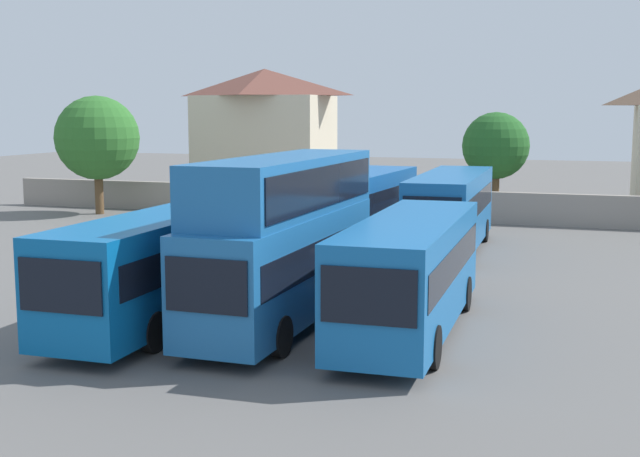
{
  "coord_description": "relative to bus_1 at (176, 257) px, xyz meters",
  "views": [
    {
      "loc": [
        8.31,
        -22.61,
        6.32
      ],
      "look_at": [
        0.0,
        3.0,
        2.48
      ],
      "focal_mm": 46.57,
      "sensor_mm": 36.0,
      "label": 1
    }
  ],
  "objects": [
    {
      "name": "ground",
      "position": [
        3.62,
        18.18,
        -1.88
      ],
      "size": [
        140.0,
        140.0,
        0.0
      ],
      "primitive_type": "plane",
      "color": "#605E5B"
    },
    {
      "name": "bus_2",
      "position": [
        3.49,
        0.21,
        0.93
      ],
      "size": [
        2.67,
        10.11,
        4.99
      ],
      "rotation": [
        0.0,
        0.0,
        -1.59
      ],
      "color": "#1D5F9E",
      "rests_on": "ground"
    },
    {
      "name": "tree_behind_wall",
      "position": [
        -16.69,
        21.69,
        2.78
      ],
      "size": [
        5.12,
        5.12,
        7.23
      ],
      "color": "brown",
      "rests_on": "ground"
    },
    {
      "name": "tree_right_of_lot",
      "position": [
        6.67,
        27.19,
        2.36
      ],
      "size": [
        3.93,
        3.93,
        6.25
      ],
      "color": "brown",
      "rests_on": "ground"
    },
    {
      "name": "bus_1",
      "position": [
        0.0,
        0.0,
        0.0
      ],
      "size": [
        2.73,
        11.84,
        3.27
      ],
      "rotation": [
        0.0,
        0.0,
        -1.56
      ],
      "color": "#0A599D",
      "rests_on": "ground"
    },
    {
      "name": "bus_5",
      "position": [
        6.12,
        14.53,
        0.14
      ],
      "size": [
        2.85,
        10.95,
        3.53
      ],
      "rotation": [
        0.0,
        0.0,
        -1.55
      ],
      "color": "#1B60A3",
      "rests_on": "ground"
    },
    {
      "name": "bus_3",
      "position": [
        7.24,
        0.36,
        0.01
      ],
      "size": [
        2.77,
        10.26,
        3.29
      ],
      "rotation": [
        0.0,
        0.0,
        -1.55
      ],
      "color": "#145EA3",
      "rests_on": "ground"
    },
    {
      "name": "depot_boundary_wall",
      "position": [
        3.62,
        24.69,
        -0.98
      ],
      "size": [
        56.0,
        0.5,
        1.8
      ],
      "primitive_type": "cube",
      "color": "gray",
      "rests_on": "ground"
    },
    {
      "name": "house_terrace_left",
      "position": [
        -10.34,
        33.34,
        2.83
      ],
      "size": [
        9.43,
        6.63,
        9.27
      ],
      "color": "beige",
      "rests_on": "ground"
    },
    {
      "name": "bus_4",
      "position": [
        1.97,
        14.33,
        0.12
      ],
      "size": [
        3.18,
        10.47,
        3.49
      ],
      "rotation": [
        0.0,
        0.0,
        -1.63
      ],
      "color": "#1758A3",
      "rests_on": "ground"
    }
  ]
}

